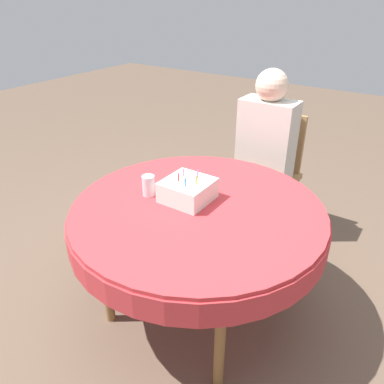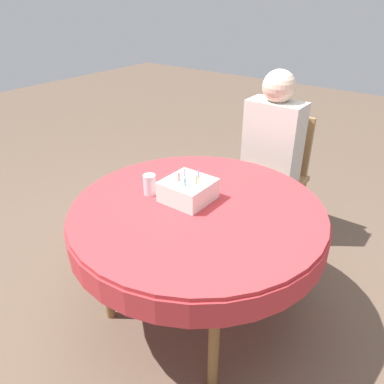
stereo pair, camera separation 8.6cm
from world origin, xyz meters
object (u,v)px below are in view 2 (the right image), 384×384
(chair, at_px, (274,171))
(person, at_px, (272,143))
(birthday_cake, at_px, (188,190))
(drinking_glass, at_px, (150,185))

(chair, relative_size, person, 0.72)
(person, height_order, birthday_cake, person)
(person, bearing_deg, chair, 90.00)
(chair, height_order, drinking_glass, chair)
(drinking_glass, bearing_deg, birthday_cake, 20.74)
(drinking_glass, bearing_deg, person, 77.32)
(birthday_cake, distance_m, drinking_glass, 0.21)
(chair, bearing_deg, drinking_glass, -101.77)
(person, relative_size, birthday_cake, 5.18)
(chair, relative_size, birthday_cake, 3.75)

